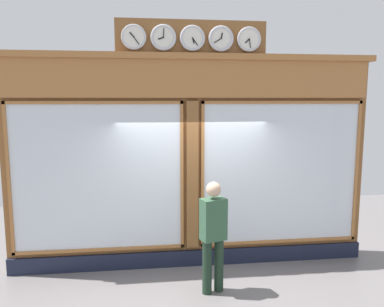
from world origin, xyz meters
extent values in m
cube|color=brown|center=(0.00, -0.15, 1.76)|extent=(6.13, 0.30, 3.51)
cube|color=#191E33|center=(0.00, 0.02, 0.14)|extent=(6.13, 0.08, 0.28)
cube|color=#A56936|center=(0.00, 0.04, 3.20)|extent=(6.01, 0.08, 0.61)
cube|color=#A56936|center=(0.00, 0.02, 3.56)|extent=(6.25, 0.20, 0.10)
cube|color=silver|center=(-1.56, 0.01, 1.60)|extent=(2.71, 0.02, 2.40)
cube|color=#A56936|center=(-1.56, 0.04, 2.82)|extent=(2.81, 0.04, 0.05)
cube|color=#A56936|center=(-1.56, 0.04, 0.37)|extent=(2.81, 0.04, 0.05)
cube|color=#A56936|center=(-2.94, 0.04, 1.60)|extent=(0.05, 0.04, 2.50)
cube|color=#A56936|center=(-0.18, 0.04, 1.60)|extent=(0.05, 0.04, 2.50)
cube|color=silver|center=(1.56, 0.01, 1.60)|extent=(2.71, 0.02, 2.40)
cube|color=#A56936|center=(1.56, 0.04, 2.82)|extent=(2.81, 0.04, 0.05)
cube|color=#A56936|center=(1.56, 0.04, 0.37)|extent=(2.81, 0.04, 0.05)
cube|color=#A56936|center=(2.94, 0.04, 1.60)|extent=(0.05, 0.04, 2.50)
cube|color=#A56936|center=(0.18, 0.04, 1.60)|extent=(0.05, 0.04, 2.50)
cube|color=brown|center=(0.00, 0.03, 1.60)|extent=(0.20, 0.10, 2.50)
cube|color=brown|center=(0.00, -0.02, 3.84)|extent=(2.45, 0.06, 0.60)
cylinder|color=white|center=(-0.93, 0.06, 3.84)|extent=(0.33, 0.02, 0.33)
torus|color=silver|center=(-0.93, 0.06, 3.84)|extent=(0.40, 0.04, 0.40)
cube|color=black|center=(-0.89, 0.07, 3.81)|extent=(0.08, 0.01, 0.07)
cube|color=black|center=(-0.94, 0.07, 3.77)|extent=(0.04, 0.01, 0.14)
sphere|color=black|center=(-0.93, 0.08, 3.84)|extent=(0.02, 0.02, 0.02)
cylinder|color=white|center=(-0.46, 0.06, 3.84)|extent=(0.33, 0.02, 0.33)
torus|color=silver|center=(-0.46, 0.06, 3.84)|extent=(0.41, 0.06, 0.41)
cube|color=black|center=(-0.47, 0.07, 3.88)|extent=(0.04, 0.01, 0.09)
cube|color=black|center=(-0.40, 0.07, 3.80)|extent=(0.13, 0.01, 0.08)
sphere|color=black|center=(-0.46, 0.08, 3.84)|extent=(0.02, 0.02, 0.02)
cylinder|color=white|center=(0.00, 0.06, 3.84)|extent=(0.33, 0.02, 0.33)
torus|color=silver|center=(0.00, 0.06, 3.84)|extent=(0.41, 0.05, 0.41)
cube|color=black|center=(-0.01, 0.07, 3.80)|extent=(0.04, 0.01, 0.09)
cube|color=black|center=(-0.04, 0.07, 3.78)|extent=(0.09, 0.01, 0.12)
sphere|color=black|center=(0.00, 0.08, 3.84)|extent=(0.02, 0.02, 0.02)
cylinder|color=white|center=(0.46, 0.06, 3.84)|extent=(0.33, 0.02, 0.33)
torus|color=silver|center=(0.46, 0.06, 3.84)|extent=(0.41, 0.05, 0.41)
cube|color=black|center=(0.51, 0.07, 3.82)|extent=(0.09, 0.01, 0.05)
cube|color=black|center=(0.46, 0.07, 3.91)|extent=(0.02, 0.01, 0.14)
sphere|color=black|center=(0.46, 0.08, 3.84)|extent=(0.02, 0.02, 0.02)
cylinder|color=white|center=(0.93, 0.06, 3.84)|extent=(0.33, 0.02, 0.33)
torus|color=silver|center=(0.93, 0.06, 3.84)|extent=(0.39, 0.04, 0.39)
cube|color=black|center=(0.96, 0.07, 3.87)|extent=(0.07, 0.01, 0.08)
cube|color=black|center=(0.89, 0.07, 3.78)|extent=(0.09, 0.01, 0.12)
sphere|color=black|center=(0.93, 0.08, 3.84)|extent=(0.02, 0.02, 0.02)
cylinder|color=#1C2F21|center=(-0.10, 1.00, 0.41)|extent=(0.14, 0.14, 0.82)
cylinder|color=#1C2F21|center=(-0.29, 0.94, 0.41)|extent=(0.14, 0.14, 0.82)
cube|color=#33563D|center=(-0.19, 0.97, 1.13)|extent=(0.41, 0.32, 0.62)
sphere|color=tan|center=(-0.19, 0.97, 1.58)|extent=(0.22, 0.22, 0.22)
camera|label=1|loc=(0.79, 6.30, 2.88)|focal=35.82mm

